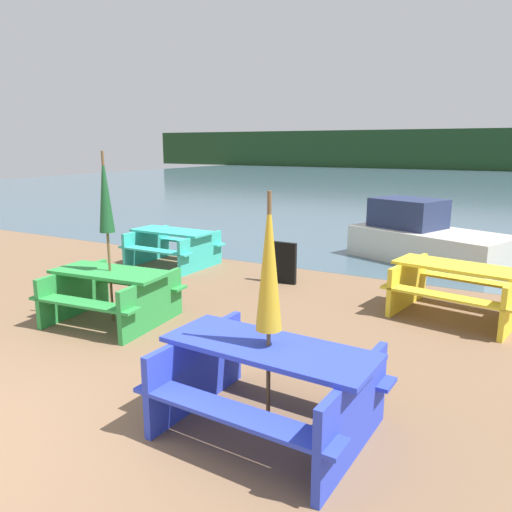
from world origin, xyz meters
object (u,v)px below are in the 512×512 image
Objects in this scene: picnic_table_blue at (268,379)px; signboard at (282,263)px; picnic_table_yellow at (458,286)px; boat at (425,239)px; picnic_table_green at (111,291)px; umbrella_gold at (269,265)px; umbrella_darkgreen at (105,195)px; picnic_table_teal at (173,244)px.

picnic_table_blue is 4.79m from signboard.
picnic_table_yellow is 0.56× the size of boat.
picnic_table_green is 0.50× the size of boat.
picnic_table_blue is 0.95× the size of picnic_table_yellow.
picnic_table_green is at bearing 157.17° from umbrella_gold.
umbrella_darkgreen is (0.00, 0.00, 1.34)m from picnic_table_green.
umbrella_darkgreen is 1.13× the size of umbrella_gold.
signboard is at bearing -100.21° from boat.
signboard is at bearing 115.10° from umbrella_gold.
picnic_table_yellow is 0.95× the size of umbrella_gold.
umbrella_darkgreen is at bearing 157.17° from umbrella_gold.
boat is at bearing 108.41° from picnic_table_yellow.
picnic_table_teal is at bearing 175.38° from picnic_table_yellow.
boat is (-0.16, 7.44, 0.01)m from picnic_table_blue.
picnic_table_teal is 0.48× the size of boat.
picnic_table_teal is 5.36m from boat.
umbrella_gold is (0.00, 0.00, 1.01)m from picnic_table_blue.
umbrella_darkgreen is at bearing -95.85° from boat.
picnic_table_blue is at bearing 180.00° from umbrella_gold.
umbrella_gold is 7.51m from boat.
umbrella_gold reaches higher than picnic_table_blue.
umbrella_darkgreen reaches higher than picnic_table_yellow.
picnic_table_teal is 6.45m from umbrella_gold.
signboard is (1.19, 2.98, -1.41)m from umbrella_darkgreen.
picnic_table_blue is at bearing -43.95° from picnic_table_teal.
umbrella_darkgreen is (-4.22, -2.61, 1.32)m from picnic_table_yellow.
picnic_table_yellow is 3.66m from boat.
picnic_table_green is at bearing -148.20° from picnic_table_yellow.
umbrella_darkgreen is at bearing -148.20° from picnic_table_yellow.
picnic_table_green is at bearing -65.97° from picnic_table_teal.
umbrella_gold is at bearing -64.90° from signboard.
umbrella_gold is at bearing -43.95° from picnic_table_teal.
picnic_table_blue is 1.07× the size of picnic_table_green.
umbrella_gold is at bearing -104.11° from picnic_table_yellow.
picnic_table_yellow is 2.65× the size of signboard.
picnic_table_blue is 3.73m from umbrella_darkgreen.
picnic_table_yellow reaches higher than signboard.
picnic_table_green is at bearing -111.76° from signboard.
signboard is (-2.03, 4.33, -1.11)m from umbrella_gold.
picnic_table_blue is 0.80× the size of umbrella_darkgreen.
boat is at bearing 63.30° from picnic_table_green.
signboard is (-1.87, -3.11, -0.11)m from boat.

